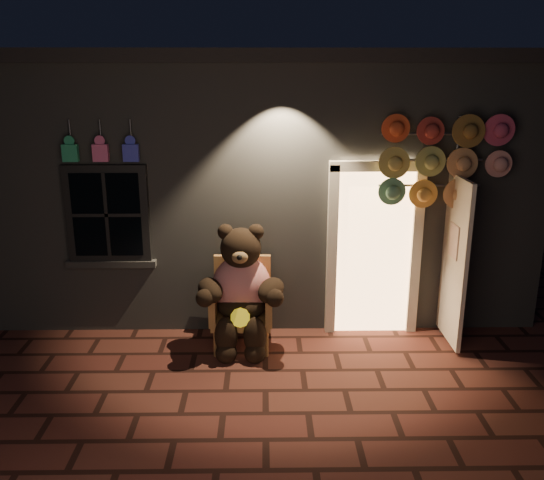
{
  "coord_description": "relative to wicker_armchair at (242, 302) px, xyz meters",
  "views": [
    {
      "loc": [
        -0.01,
        -5.32,
        3.23
      ],
      "look_at": [
        0.08,
        1.0,
        1.35
      ],
      "focal_mm": 38.0,
      "sensor_mm": 36.0,
      "label": 1
    }
  ],
  "objects": [
    {
      "name": "ground",
      "position": [
        0.28,
        -1.13,
        -0.53
      ],
      "size": [
        60.0,
        60.0,
        0.0
      ],
      "primitive_type": "plane",
      "color": "#552A20",
      "rests_on": "ground"
    },
    {
      "name": "wicker_armchair",
      "position": [
        0.0,
        0.0,
        0.0
      ],
      "size": [
        0.74,
        0.67,
        1.06
      ],
      "rotation": [
        0.0,
        0.0,
        -0.01
      ],
      "color": "#AB7D42",
      "rests_on": "ground"
    },
    {
      "name": "teddy_bear",
      "position": [
        -0.0,
        -0.14,
        0.22
      ],
      "size": [
        1.12,
        0.87,
        1.54
      ],
      "rotation": [
        0.0,
        0.0,
        -0.01
      ],
      "color": "red",
      "rests_on": "ground"
    },
    {
      "name": "shop_building",
      "position": [
        0.28,
        2.86,
        1.21
      ],
      "size": [
        7.3,
        5.95,
        3.51
      ],
      "color": "slate",
      "rests_on": "ground"
    },
    {
      "name": "hat_rack",
      "position": [
        2.33,
        0.15,
        1.69
      ],
      "size": [
        1.55,
        0.22,
        2.74
      ],
      "color": "#59595E",
      "rests_on": "ground"
    }
  ]
}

